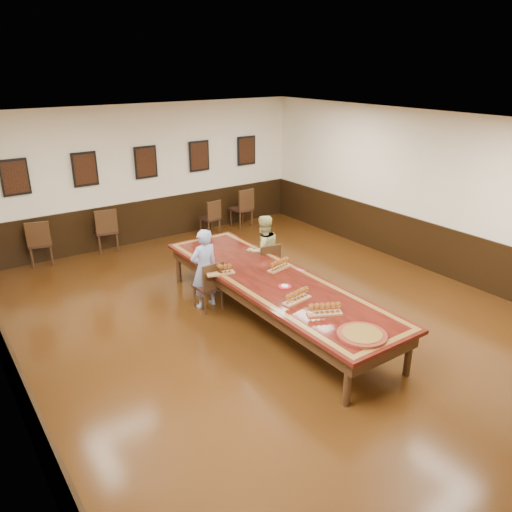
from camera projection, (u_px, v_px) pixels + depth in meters
floor at (273, 321)px, 8.41m from camera, size 8.00×10.00×0.02m
ceiling at (276, 125)px, 7.24m from camera, size 8.00×10.00×0.02m
wall_back at (146, 175)px, 11.65m from camera, size 8.00×0.02×3.20m
wall_right at (435, 194)px, 9.96m from camera, size 0.02×10.00×3.20m
chair_man at (208, 285)px, 8.66m from camera, size 0.45×0.49×0.90m
chair_woman at (266, 265)px, 9.52m from camera, size 0.47×0.50×0.89m
spare_chair_a at (40, 242)px, 10.56m from camera, size 0.58×0.61×1.00m
spare_chair_b at (106, 229)px, 11.31m from camera, size 0.55×0.59×1.02m
spare_chair_c at (210, 217)px, 12.46m from camera, size 0.46×0.50×0.88m
spare_chair_d at (241, 207)px, 13.01m from camera, size 0.52×0.56×1.02m
person_man at (204, 269)px, 8.63m from camera, size 0.55×0.38×1.44m
person_woman at (263, 251)px, 9.50m from camera, size 0.76×0.62×1.40m
pink_phone at (301, 270)px, 8.48m from camera, size 0.11×0.15×0.01m
wainscoting at (273, 293)px, 8.22m from camera, size 8.00×10.00×1.00m
conference_table at (273, 287)px, 8.18m from camera, size 1.40×5.00×0.76m
posters at (146, 162)px, 11.48m from camera, size 6.14×0.04×0.74m
flight_a at (222, 269)px, 8.31m from camera, size 0.49×0.27×0.17m
flight_b at (280, 265)px, 8.50m from camera, size 0.50×0.25×0.18m
flight_c at (297, 296)px, 7.36m from camera, size 0.51×0.22×0.18m
flight_d at (325, 309)px, 6.97m from camera, size 0.51×0.35×0.18m
red_plate_grp at (285, 287)px, 7.85m from camera, size 0.21×0.21×0.03m
carved_platter at (362, 335)px, 6.44m from camera, size 0.79×0.79×0.05m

